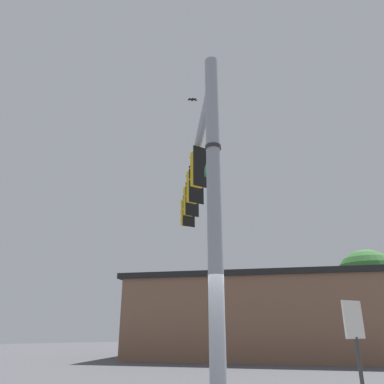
% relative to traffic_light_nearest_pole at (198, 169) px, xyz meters
% --- Properties ---
extents(signal_pole, '(0.29, 0.29, 7.35)m').
position_rel_traffic_light_nearest_pole_xyz_m(signal_pole, '(-1.25, -2.54, -2.21)').
color(signal_pole, gray).
rests_on(signal_pole, ground).
extents(mast_arm, '(3.55, 6.91, 0.21)m').
position_rel_traffic_light_nearest_pole_xyz_m(mast_arm, '(0.44, 0.86, 0.80)').
color(mast_arm, gray).
extents(traffic_light_nearest_pole, '(0.54, 0.49, 1.31)m').
position_rel_traffic_light_nearest_pole_xyz_m(traffic_light_nearest_pole, '(0.00, 0.00, 0.00)').
color(traffic_light_nearest_pole, black).
extents(traffic_light_mid_inner, '(0.54, 0.49, 1.31)m').
position_rel_traffic_light_nearest_pole_xyz_m(traffic_light_mid_inner, '(0.63, 1.28, 0.00)').
color(traffic_light_mid_inner, black).
extents(traffic_light_mid_outer, '(0.54, 0.49, 1.31)m').
position_rel_traffic_light_nearest_pole_xyz_m(traffic_light_mid_outer, '(1.27, 2.57, 0.00)').
color(traffic_light_mid_outer, black).
extents(traffic_light_arm_end, '(0.54, 0.49, 1.31)m').
position_rel_traffic_light_nearest_pole_xyz_m(traffic_light_arm_end, '(1.90, 3.85, 0.00)').
color(traffic_light_arm_end, black).
extents(street_name_sign, '(0.77, 1.37, 0.22)m').
position_rel_traffic_light_nearest_pole_xyz_m(street_name_sign, '(-1.09, -2.23, -0.76)').
color(street_name_sign, '#147238').
extents(bird_flying, '(0.39, 0.25, 0.12)m').
position_rel_traffic_light_nearest_pole_xyz_m(bird_flying, '(1.48, 2.70, 4.46)').
color(bird_flying, black).
extents(storefront_building, '(14.89, 14.72, 4.35)m').
position_rel_traffic_light_nearest_pole_xyz_m(storefront_building, '(9.31, 8.35, -3.70)').
color(storefront_building, brown).
rests_on(storefront_building, ground).
extents(tree_by_storefront, '(3.29, 3.29, 5.74)m').
position_rel_traffic_light_nearest_pole_xyz_m(tree_by_storefront, '(13.97, 4.39, -1.83)').
color(tree_by_storefront, '#4C3823').
rests_on(tree_by_storefront, ground).
extents(historical_marker, '(0.60, 0.08, 2.13)m').
position_rel_traffic_light_nearest_pole_xyz_m(historical_marker, '(1.93, -3.00, -4.48)').
color(historical_marker, '#333333').
rests_on(historical_marker, ground).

